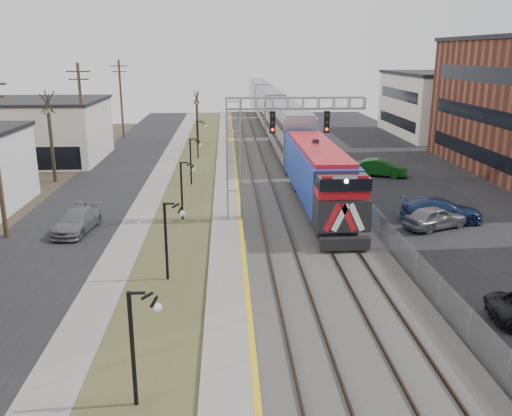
{
  "coord_description": "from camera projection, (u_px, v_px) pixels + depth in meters",
  "views": [
    {
      "loc": [
        -0.99,
        -7.14,
        10.95
      ],
      "look_at": [
        0.61,
        21.69,
        2.6
      ],
      "focal_mm": 38.0,
      "sensor_mm": 36.0,
      "label": 1
    }
  ],
  "objects": [
    {
      "name": "street_west",
      "position": [
        94.0,
        195.0,
        42.89
      ],
      "size": [
        7.0,
        120.0,
        0.04
      ],
      "primitive_type": "cube",
      "color": "black",
      "rests_on": "ground"
    },
    {
      "name": "platform",
      "position": [
        227.0,
        192.0,
        43.43
      ],
      "size": [
        2.0,
        120.0,
        0.24
      ],
      "primitive_type": "cube",
      "color": "gray",
      "rests_on": "ground"
    },
    {
      "name": "sidewalk",
      "position": [
        151.0,
        194.0,
        43.13
      ],
      "size": [
        2.0,
        120.0,
        0.08
      ],
      "primitive_type": "cube",
      "color": "gray",
      "rests_on": "ground"
    },
    {
      "name": "ballast_bed",
      "position": [
        289.0,
        191.0,
        43.7
      ],
      "size": [
        8.0,
        120.0,
        0.2
      ],
      "primitive_type": "cube",
      "color": "#595651",
      "rests_on": "ground"
    },
    {
      "name": "train",
      "position": [
        274.0,
        114.0,
        72.06
      ],
      "size": [
        3.0,
        85.85,
        5.33
      ],
      "color": "#1639B6",
      "rests_on": "ground"
    },
    {
      "name": "bare_trees",
      "position": [
        88.0,
        153.0,
        45.84
      ],
      "size": [
        12.3,
        42.3,
        5.95
      ],
      "color": "#382D23",
      "rests_on": "ground"
    },
    {
      "name": "car_lot_f",
      "position": [
        381.0,
        168.0,
        49.21
      ],
      "size": [
        4.92,
        3.28,
        1.53
      ],
      "primitive_type": "imported",
      "rotation": [
        0.0,
        0.0,
        1.18
      ],
      "color": "#0E4812",
      "rests_on": "ground"
    },
    {
      "name": "grass_median",
      "position": [
        189.0,
        194.0,
        43.29
      ],
      "size": [
        4.0,
        120.0,
        0.06
      ],
      "primitive_type": "cube",
      "color": "#434A27",
      "rests_on": "ground"
    },
    {
      "name": "parking_lot",
      "position": [
        434.0,
        190.0,
        44.36
      ],
      "size": [
        16.0,
        120.0,
        0.04
      ],
      "primitive_type": "cube",
      "color": "black",
      "rests_on": "ground"
    },
    {
      "name": "track_far",
      "position": [
        307.0,
        189.0,
        43.73
      ],
      "size": [
        1.58,
        120.0,
        0.15
      ],
      "color": "#2D2119",
      "rests_on": "ballast_bed"
    },
    {
      "name": "fence",
      "position": [
        340.0,
        182.0,
        43.73
      ],
      "size": [
        0.04,
        120.0,
        1.6
      ],
      "primitive_type": "cube",
      "color": "gray",
      "rests_on": "ground"
    },
    {
      "name": "car_lot_d",
      "position": [
        441.0,
        211.0,
        35.99
      ],
      "size": [
        5.52,
        2.8,
        1.53
      ],
      "primitive_type": "imported",
      "rotation": [
        0.0,
        0.0,
        1.44
      ],
      "color": "navy",
      "rests_on": "ground"
    },
    {
      "name": "car_lot_e",
      "position": [
        435.0,
        218.0,
        34.59
      ],
      "size": [
        4.66,
        3.3,
        1.47
      ],
      "primitive_type": "imported",
      "rotation": [
        0.0,
        0.0,
        1.97
      ],
      "color": "slate",
      "rests_on": "ground"
    },
    {
      "name": "platform_edge",
      "position": [
        238.0,
        190.0,
        43.44
      ],
      "size": [
        0.24,
        120.0,
        0.01
      ],
      "primitive_type": "cube",
      "color": "gold",
      "rests_on": "platform"
    },
    {
      "name": "car_street_b",
      "position": [
        77.0,
        221.0,
        33.99
      ],
      "size": [
        2.57,
        5.02,
        1.39
      ],
      "primitive_type": "imported",
      "rotation": [
        0.0,
        0.0,
        -0.13
      ],
      "color": "slate",
      "rests_on": "ground"
    },
    {
      "name": "lampposts",
      "position": [
        167.0,
        240.0,
        26.71
      ],
      "size": [
        0.14,
        62.14,
        4.0
      ],
      "color": "black",
      "rests_on": "ground"
    },
    {
      "name": "signal_gantry",
      "position": [
        260.0,
        137.0,
        35.3
      ],
      "size": [
        9.0,
        1.07,
        8.15
      ],
      "color": "gray",
      "rests_on": "ground"
    },
    {
      "name": "track_near",
      "position": [
        264.0,
        190.0,
        43.54
      ],
      "size": [
        1.58,
        120.0,
        0.15
      ],
      "color": "#2D2119",
      "rests_on": "ballast_bed"
    }
  ]
}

